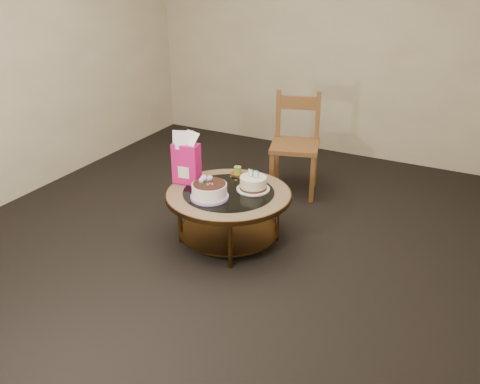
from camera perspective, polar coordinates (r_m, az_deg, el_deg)
The scene contains 8 objects.
ground at distance 4.51m, azimuth -1.18°, elevation -5.26°, with size 5.00×5.00×0.00m, color black.
room_walls at distance 3.97m, azimuth -1.38°, elevation 14.39°, with size 4.52×5.02×2.61m.
coffee_table at distance 4.33m, azimuth -1.22°, elevation -0.93°, with size 1.02×1.02×0.46m.
decorated_cake at distance 4.17m, azimuth -3.29°, elevation 0.07°, with size 0.30×0.30×0.17m.
cream_cake at distance 4.32m, azimuth 1.42°, elevation 0.91°, with size 0.27×0.27×0.17m.
gift_bag at distance 4.42m, azimuth -5.75°, elevation 3.64°, with size 0.23×0.18×0.44m.
pillar_candle at distance 4.59m, azimuth -0.26°, elevation 2.10°, with size 0.12×0.12×0.09m.
dining_chair at distance 5.27m, azimuth 5.92°, elevation 5.17°, with size 0.57×0.57×0.99m.
Camera 1 is at (1.89, -3.42, 2.26)m, focal length 40.00 mm.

